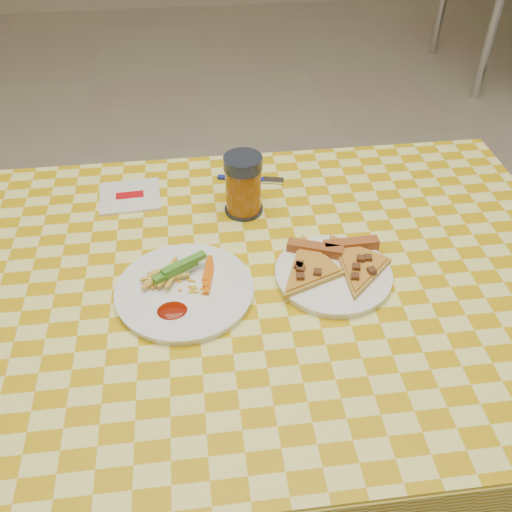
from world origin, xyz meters
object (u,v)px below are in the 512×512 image
Objects in this scene: plate_right at (333,275)px; drink_glass at (243,185)px; plate_left at (185,291)px; table at (252,305)px.

drink_glass is (-0.14, 0.23, 0.06)m from plate_right.
plate_right is at bearing 1.92° from plate_left.
table is 0.15m from plate_left.
table is 6.03× the size of plate_right.
table is at bearing -92.19° from drink_glass.
plate_left is 0.28m from plate_right.
table is at bearing 12.63° from plate_left.
drink_glass is at bearing 60.85° from plate_left.
drink_glass is (0.13, 0.24, 0.06)m from plate_left.
drink_glass reaches higher than plate_right.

